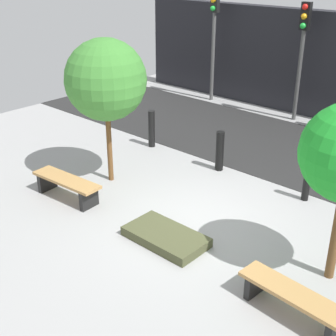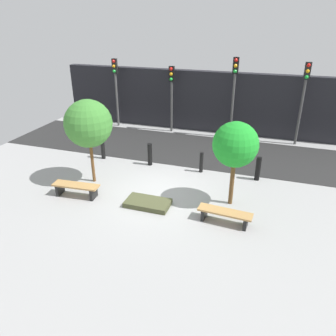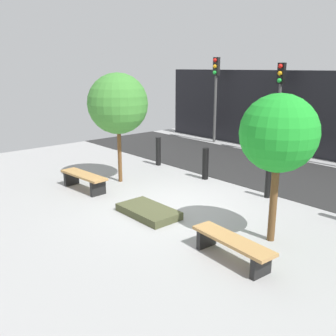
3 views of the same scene
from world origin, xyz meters
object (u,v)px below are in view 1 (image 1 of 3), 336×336
bench_left (67,184)px  bollard_left (220,151)px  planter_bed (166,237)px  traffic_light_mid_west (303,41)px  bench_right (294,299)px  bollard_far_left (152,129)px  tree_behind_left_bench (106,80)px  bollard_center (307,181)px  traffic_light_west (214,24)px

bench_left → bollard_left: (1.52, 3.33, 0.15)m
planter_bed → traffic_light_mid_west: (-1.63, 7.72, 2.34)m
bench_right → bollard_far_left: bollard_far_left is taller
planter_bed → tree_behind_left_bench: bearing=158.8°
bench_left → tree_behind_left_bench: tree_behind_left_bench is taller
bollard_center → bollard_far_left: bearing=180.0°
planter_bed → bollard_center: (1.12, 3.13, 0.34)m
bench_left → bench_right: bench_left is taller
bollard_center → tree_behind_left_bench: bearing=-150.8°
tree_behind_left_bench → bollard_far_left: tree_behind_left_bench is taller
planter_bed → bollard_center: size_ratio=1.75×
bollard_left → bollard_far_left: bearing=180.0°
bench_right → planter_bed: (-2.64, 0.20, -0.22)m
bench_right → bollard_center: size_ratio=1.98×
traffic_light_mid_west → traffic_light_west: bearing=180.0°
tree_behind_left_bench → bollard_far_left: 2.88m
bollard_center → traffic_light_west: bearing=142.6°
planter_bed → traffic_light_west: 9.47m
tree_behind_left_bench → traffic_light_west: traffic_light_west is taller
bollard_left → bollard_center: (2.25, 0.00, -0.05)m
bench_left → traffic_light_mid_west: traffic_light_mid_west is taller
bollard_far_left → bollard_center: size_ratio=1.16×
traffic_light_west → traffic_light_mid_west: (3.25, -0.00, -0.16)m
bench_right → traffic_light_mid_west: size_ratio=0.49×
tree_behind_left_bench → bench_right: bearing=-13.0°
bench_right → bollard_left: bearing=143.0°
traffic_light_west → traffic_light_mid_west: size_ratio=1.07×
traffic_light_mid_west → tree_behind_left_bench: bearing=-98.6°
bollard_center → traffic_light_mid_west: bearing=120.9°
bollard_left → bench_left: bearing=-114.5°
bench_left → planter_bed: bearing=-0.2°
bollard_center → traffic_light_west: 7.86m
bollard_far_left → bollard_left: bearing=0.0°
bench_right → traffic_light_mid_west: bearing=122.8°
bench_right → bollard_left: (-3.77, 3.33, 0.18)m
bench_left → planter_bed: bench_left is taller
bollard_far_left → bollard_center: bearing=0.0°
tree_behind_left_bench → traffic_light_mid_west: size_ratio=0.92×
planter_bed → bench_right: bearing=-4.3°
planter_bed → tree_behind_left_bench: (-2.64, 1.02, 2.24)m
planter_bed → bollard_far_left: (-3.37, 3.13, 0.41)m
tree_behind_left_bench → traffic_light_west: 7.06m
bollard_far_left → traffic_light_mid_west: size_ratio=0.28×
bench_right → bench_left: bearing=-175.5°
bollard_far_left → bollard_center: (4.50, 0.00, -0.07)m
bench_right → bollard_left: size_ratio=1.76×
bench_right → traffic_light_west: (-7.52, 7.92, 2.29)m
bollard_left → traffic_light_mid_west: traffic_light_mid_west is taller
tree_behind_left_bench → bollard_left: (1.52, 2.11, -1.84)m
bollard_left → traffic_light_mid_west: bearing=96.2°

